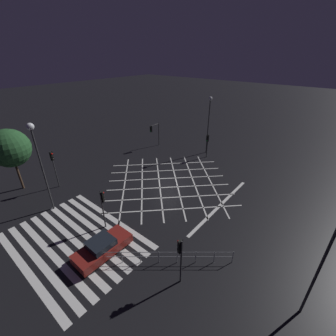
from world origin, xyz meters
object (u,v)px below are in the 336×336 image
street_lamp_east (36,147)px  traffic_light_sw_main (53,162)px  traffic_light_se_main (180,253)px  waiting_car (103,247)px  traffic_light_median_north (207,141)px  street_tree_near (10,148)px  street_lamp_far (330,245)px  street_lamp_west (209,116)px  traffic_light_median_south (103,202)px  traffic_light_nw_cross (154,130)px

street_lamp_east → traffic_light_sw_main: bearing=145.5°
traffic_light_se_main → waiting_car: size_ratio=0.83×
traffic_light_se_main → traffic_light_sw_main: (-17.29, 0.72, 0.48)m
waiting_car → traffic_light_median_north: bearing=8.9°
street_lamp_east → street_tree_near: 6.42m
street_lamp_east → street_lamp_far: size_ratio=1.00×
street_lamp_west → street_lamp_far: size_ratio=0.97×
traffic_light_median_south → street_tree_near: street_tree_near is taller
traffic_light_median_south → street_lamp_west: 19.70m
street_lamp_east → traffic_light_se_main: bearing=6.5°
waiting_car → traffic_light_sw_main: bearing=77.6°
waiting_car → street_lamp_west: bearing=10.6°
traffic_light_median_south → traffic_light_nw_cross: traffic_light_nw_cross is taller
traffic_light_nw_cross → street_lamp_west: bearing=114.1°
traffic_light_median_north → waiting_car: bearing=8.9°
street_lamp_west → street_lamp_far: street_lamp_far is taller
traffic_light_se_main → street_tree_near: size_ratio=0.53×
traffic_light_se_main → waiting_car: 6.31m
street_lamp_west → waiting_car: size_ratio=1.88×
traffic_light_median_north → traffic_light_median_south: traffic_light_median_south is taller
traffic_light_se_main → traffic_light_median_south: size_ratio=1.01×
traffic_light_sw_main → waiting_car: bearing=-12.4°
traffic_light_se_main → traffic_light_nw_cross: size_ratio=0.96×
traffic_light_nw_cross → street_tree_near: size_ratio=0.55×
street_lamp_far → waiting_car: size_ratio=1.94×
traffic_light_nw_cross → street_lamp_far: 27.37m
street_lamp_far → traffic_light_nw_cross: bearing=150.7°
traffic_light_se_main → waiting_car: traffic_light_se_main is taller
traffic_light_nw_cross → traffic_light_sw_main: bearing=-0.5°
traffic_light_median_south → street_lamp_east: street_lamp_east is taller
street_lamp_far → traffic_light_se_main: bearing=-156.4°
traffic_light_median_south → traffic_light_sw_main: traffic_light_sw_main is taller
street_lamp_far → street_tree_near: bearing=-169.7°
traffic_light_sw_main → traffic_light_nw_cross: size_ratio=1.15×
traffic_light_sw_main → street_lamp_far: size_ratio=0.51×
traffic_light_nw_cross → traffic_light_median_north: bearing=102.1°
waiting_car → street_tree_near: bearing=90.6°
street_lamp_east → street_tree_near: street_lamp_east is taller
traffic_light_nw_cross → street_lamp_east: 18.47m
traffic_light_median_north → traffic_light_sw_main: (-8.47, -17.29, 0.62)m
traffic_light_sw_main → street_lamp_west: bearing=68.1°
traffic_light_sw_main → traffic_light_nw_cross: 15.51m
street_lamp_east → waiting_car: 10.04m
street_lamp_east → traffic_light_median_north: bearing=75.4°
traffic_light_median_north → street_lamp_east: 20.64m
traffic_light_se_main → traffic_light_median_south: 7.99m
traffic_light_median_north → street_lamp_west: 3.57m
street_lamp_east → street_lamp_far: street_lamp_east is taller
traffic_light_sw_main → street_lamp_east: size_ratio=0.51×
traffic_light_median_south → street_lamp_east: (-5.94, -1.73, 3.86)m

